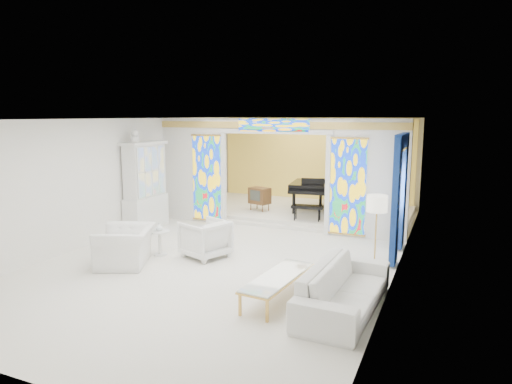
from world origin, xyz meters
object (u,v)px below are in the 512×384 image
at_px(armchair_left, 126,246).
at_px(coffee_table, 278,278).
at_px(armchair_right, 205,239).
at_px(grand_piano, 320,187).
at_px(china_cabinet, 145,186).
at_px(tv_console, 260,196).
at_px(sofa, 344,288).

xyz_separation_m(armchair_left, coffee_table, (3.55, -0.44, -0.02)).
distance_m(armchair_right, grand_piano, 5.23).
bearing_deg(coffee_table, china_cabinet, 148.04).
relative_size(coffee_table, tv_console, 2.69).
distance_m(armchair_right, coffee_table, 2.78).
bearing_deg(coffee_table, grand_piano, 99.73).
bearing_deg(armchair_right, grand_piano, -172.10).
distance_m(armchair_right, sofa, 3.74).
height_order(coffee_table, grand_piano, grand_piano).
bearing_deg(tv_console, sofa, -38.27).
height_order(armchair_left, tv_console, tv_console).
relative_size(armchair_left, coffee_table, 0.64).
distance_m(armchair_left, armchair_right, 1.68).
bearing_deg(china_cabinet, sofa, -26.84).
distance_m(armchair_left, grand_piano, 6.67).
distance_m(china_cabinet, armchair_right, 3.27).
bearing_deg(sofa, armchair_left, 87.58).
bearing_deg(armchair_left, coffee_table, 58.09).
height_order(armchair_right, tv_console, tv_console).
height_order(armchair_right, grand_piano, grand_piano).
bearing_deg(china_cabinet, armchair_left, -61.03).
distance_m(china_cabinet, tv_console, 3.52).
bearing_deg(armchair_right, coffee_table, 76.55).
relative_size(sofa, grand_piano, 0.89).
bearing_deg(sofa, tv_console, 36.71).
xyz_separation_m(armchair_left, grand_piano, (2.41, 6.20, 0.50)).
bearing_deg(tv_console, armchair_right, -65.61).
bearing_deg(grand_piano, armchair_right, -110.62).
xyz_separation_m(sofa, coffee_table, (-1.11, -0.03, 0.01)).
relative_size(armchair_right, tv_console, 1.28).
height_order(armchair_left, sofa, armchair_left).
distance_m(coffee_table, grand_piano, 6.76).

